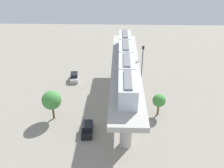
# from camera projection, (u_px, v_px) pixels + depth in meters

# --- Properties ---
(ground_plane) EXTENTS (120.00, 120.00, 0.00)m
(ground_plane) POSITION_uv_depth(u_px,v_px,m) (124.00, 104.00, 48.34)
(ground_plane) COLOR gray
(viaduct) EXTENTS (5.20, 35.80, 8.64)m
(viaduct) POSITION_uv_depth(u_px,v_px,m) (125.00, 75.00, 45.09)
(viaduct) COLOR #B7B2AA
(viaduct) RESTS_ON ground
(train) EXTENTS (2.64, 27.45, 3.24)m
(train) POSITION_uv_depth(u_px,v_px,m) (126.00, 60.00, 42.50)
(train) COLOR silver
(train) RESTS_ON viaduct
(parked_car_silver) EXTENTS (2.38, 4.41, 1.76)m
(parked_car_silver) POSITION_uv_depth(u_px,v_px,m) (74.00, 77.00, 57.04)
(parked_car_silver) COLOR #B2B5BA
(parked_car_silver) RESTS_ON ground
(parked_car_black) EXTENTS (2.05, 4.30, 1.76)m
(parked_car_black) POSITION_uv_depth(u_px,v_px,m) (87.00, 129.00, 40.47)
(parked_car_black) COLOR black
(parked_car_black) RESTS_ON ground
(tree_near_viaduct) EXTENTS (3.47, 3.47, 5.74)m
(tree_near_viaduct) POSITION_uv_depth(u_px,v_px,m) (52.00, 100.00, 42.30)
(tree_near_viaduct) COLOR brown
(tree_near_viaduct) RESTS_ON ground
(tree_mid_lot) EXTENTS (2.45, 2.45, 4.38)m
(tree_mid_lot) POSITION_uv_depth(u_px,v_px,m) (159.00, 101.00, 43.78)
(tree_mid_lot) COLOR brown
(tree_mid_lot) RESTS_ON ground
(signal_post) EXTENTS (0.44, 0.28, 11.24)m
(signal_post) POSITION_uv_depth(u_px,v_px,m) (142.00, 70.00, 48.12)
(signal_post) COLOR #4C4C51
(signal_post) RESTS_ON ground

